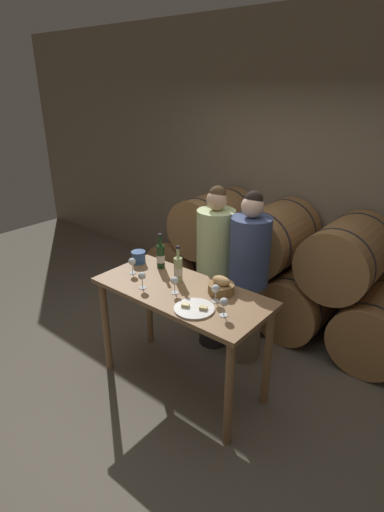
# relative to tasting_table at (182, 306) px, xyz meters

# --- Properties ---
(ground_plane) EXTENTS (10.00, 10.00, 0.00)m
(ground_plane) POSITION_rel_tasting_table_xyz_m (0.00, 0.00, -0.79)
(ground_plane) COLOR #665E51
(stone_wall_back) EXTENTS (10.00, 0.12, 3.20)m
(stone_wall_back) POSITION_rel_tasting_table_xyz_m (0.00, 2.07, 0.81)
(stone_wall_back) COLOR gray
(stone_wall_back) RESTS_ON ground_plane
(barrel_stack) EXTENTS (3.05, 0.90, 1.31)m
(barrel_stack) POSITION_rel_tasting_table_xyz_m (0.00, 1.50, -0.19)
(barrel_stack) COLOR #9E7042
(barrel_stack) RESTS_ON ground_plane
(tasting_table) EXTENTS (1.45, 0.66, 0.94)m
(tasting_table) POSITION_rel_tasting_table_xyz_m (0.00, 0.00, 0.00)
(tasting_table) COLOR olive
(tasting_table) RESTS_ON ground_plane
(person_left) EXTENTS (0.35, 0.35, 1.63)m
(person_left) POSITION_rel_tasting_table_xyz_m (-0.17, 0.69, 0.03)
(person_left) COLOR #232326
(person_left) RESTS_ON ground_plane
(person_right) EXTENTS (0.36, 0.36, 1.64)m
(person_right) POSITION_rel_tasting_table_xyz_m (0.20, 0.69, 0.04)
(person_right) COLOR #756651
(person_right) RESTS_ON ground_plane
(wine_bottle_red) EXTENTS (0.07, 0.07, 0.32)m
(wine_bottle_red) POSITION_rel_tasting_table_xyz_m (-0.41, 0.20, 0.26)
(wine_bottle_red) COLOR #193819
(wine_bottle_red) RESTS_ON tasting_table
(wine_bottle_white) EXTENTS (0.07, 0.07, 0.31)m
(wine_bottle_white) POSITION_rel_tasting_table_xyz_m (-0.13, 0.11, 0.26)
(wine_bottle_white) COLOR #ADBC7F
(wine_bottle_white) RESTS_ON tasting_table
(blue_crock) EXTENTS (0.13, 0.13, 0.11)m
(blue_crock) POSITION_rel_tasting_table_xyz_m (-0.65, 0.15, 0.21)
(blue_crock) COLOR #335693
(blue_crock) RESTS_ON tasting_table
(bread_basket) EXTENTS (0.21, 0.21, 0.14)m
(bread_basket) POSITION_rel_tasting_table_xyz_m (0.27, 0.17, 0.20)
(bread_basket) COLOR olive
(bread_basket) RESTS_ON tasting_table
(cheese_plate) EXTENTS (0.30, 0.30, 0.04)m
(cheese_plate) POSITION_rel_tasting_table_xyz_m (0.27, -0.17, 0.16)
(cheese_plate) COLOR white
(cheese_plate) RESTS_ON tasting_table
(wine_glass_far_left) EXTENTS (0.06, 0.06, 0.14)m
(wine_glass_far_left) POSITION_rel_tasting_table_xyz_m (-0.53, -0.04, 0.25)
(wine_glass_far_left) COLOR white
(wine_glass_far_left) RESTS_ON tasting_table
(wine_glass_left) EXTENTS (0.06, 0.06, 0.14)m
(wine_glass_left) POSITION_rel_tasting_table_xyz_m (-0.26, -0.17, 0.25)
(wine_glass_left) COLOR white
(wine_glass_left) RESTS_ON tasting_table
(wine_glass_center) EXTENTS (0.06, 0.06, 0.14)m
(wine_glass_center) POSITION_rel_tasting_table_xyz_m (-0.01, -0.07, 0.25)
(wine_glass_center) COLOR white
(wine_glass_center) RESTS_ON tasting_table
(wine_glass_right) EXTENTS (0.06, 0.06, 0.14)m
(wine_glass_right) POSITION_rel_tasting_table_xyz_m (0.32, 0.03, 0.25)
(wine_glass_right) COLOR white
(wine_glass_right) RESTS_ON tasting_table
(wine_glass_far_right) EXTENTS (0.06, 0.06, 0.14)m
(wine_glass_far_right) POSITION_rel_tasting_table_xyz_m (0.48, -0.10, 0.25)
(wine_glass_far_right) COLOR white
(wine_glass_far_right) RESTS_ON tasting_table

